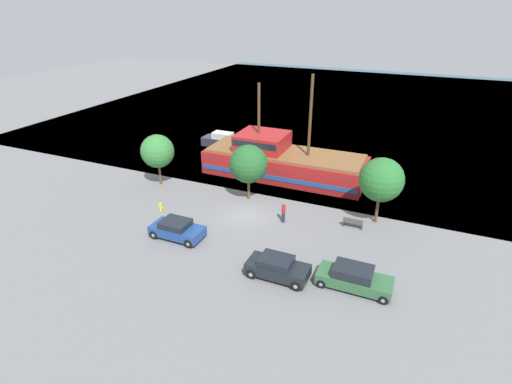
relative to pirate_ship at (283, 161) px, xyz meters
The scene contains 13 objects.
ground_plane 9.16m from the pirate_ship, 90.12° to the right, with size 160.00×160.00×0.00m, color slate.
water_surface 35.01m from the pirate_ship, 90.03° to the left, with size 80.00×80.00×0.00m, color #33566B.
pirate_ship is the anchor object (origin of this frame).
moored_boat_dockside 11.15m from the pirate_ship, 149.14° to the left, with size 6.09×1.84×1.76m.
parked_car_curb_front 18.19m from the pirate_ship, 55.85° to the right, with size 4.61×1.86×1.50m.
parked_car_curb_mid 14.82m from the pirate_ship, 102.58° to the right, with size 4.04×1.99×1.41m.
parked_car_curb_rear 16.88m from the pirate_ship, 71.10° to the right, with size 4.04×1.85×1.46m.
fire_hydrant 13.38m from the pirate_ship, 121.40° to the right, with size 0.42×0.25×0.76m.
bench_promenade_east 11.64m from the pirate_ship, 41.30° to the right, with size 1.52×0.45×0.85m.
pedestrian_walking_near 9.66m from the pirate_ship, 69.57° to the right, with size 0.32×0.32×1.78m.
tree_row_east 12.41m from the pirate_ship, 146.59° to the right, with size 3.17×3.17×4.99m.
tree_row_mideast 6.55m from the pirate_ship, 99.09° to the right, with size 3.39×3.39×5.07m.
tree_row_midwest 12.08m from the pirate_ship, 30.39° to the right, with size 3.47×3.47×5.49m.
Camera 1 is at (12.61, -26.81, 16.26)m, focal length 28.00 mm.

